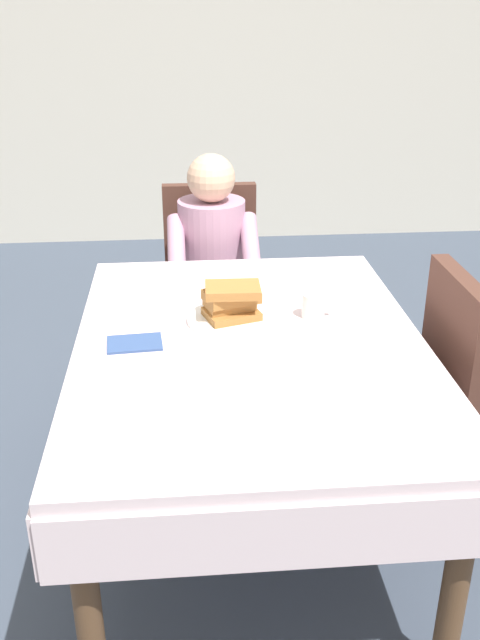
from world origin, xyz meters
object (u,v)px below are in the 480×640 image
(fork_left_of_plate, at_px, (172,325))
(cup_coffee, at_px, (314,305))
(breakfast_stack, at_px, (231,300))
(spoon_near_edge, at_px, (237,369))
(chair_right_side, at_px, (477,387))
(knife_right_of_plate, at_px, (286,321))
(diner_person, at_px, (213,255))
(chair_diner, at_px, (211,272))
(dining_table_main, at_px, (250,365))
(plate_breakfast, at_px, (229,319))

(fork_left_of_plate, bearing_deg, cup_coffee, -82.72)
(breakfast_stack, xyz_separation_m, spoon_near_edge, (-0.01, -0.35, -0.07))
(breakfast_stack, bearing_deg, cup_coffee, 1.06)
(chair_right_side, relative_size, knife_right_of_plate, 4.65)
(spoon_near_edge, bearing_deg, diner_person, 95.81)
(spoon_near_edge, bearing_deg, chair_diner, 95.74)
(dining_table_main, height_order, fork_left_of_plate, fork_left_of_plate)
(dining_table_main, xyz_separation_m, spoon_near_edge, (-0.06, -0.19, 0.09))
(plate_breakfast, distance_m, cup_coffee, 0.29)
(diner_person, xyz_separation_m, chair_right_side, (0.84, -1.01, -0.14))
(plate_breakfast, height_order, breakfast_stack, breakfast_stack)
(dining_table_main, height_order, knife_right_of_plate, knife_right_of_plate)
(diner_person, bearing_deg, chair_right_side, 129.66)
(knife_right_of_plate, height_order, spoon_near_edge, same)
(dining_table_main, relative_size, chair_right_side, 1.64)
(chair_right_side, xyz_separation_m, spoon_near_edge, (-0.83, -0.19, 0.21))
(chair_diner, xyz_separation_m, breakfast_stack, (0.02, -1.02, 0.28))
(chair_diner, bearing_deg, plate_breakfast, 90.68)
(chair_diner, bearing_deg, knife_right_of_plate, 100.99)
(breakfast_stack, height_order, spoon_near_edge, breakfast_stack)
(diner_person, xyz_separation_m, fork_left_of_plate, (-0.18, -0.88, 0.07))
(chair_diner, bearing_deg, fork_left_of_plate, 80.30)
(diner_person, relative_size, spoon_near_edge, 7.47)
(dining_table_main, distance_m, knife_right_of_plate, 0.21)
(dining_table_main, bearing_deg, fork_left_of_plate, 152.53)
(dining_table_main, distance_m, diner_person, 1.02)
(dining_table_main, xyz_separation_m, fork_left_of_plate, (-0.25, 0.13, 0.09))
(chair_diner, relative_size, fork_left_of_plate, 5.17)
(dining_table_main, xyz_separation_m, breakfast_stack, (-0.05, 0.15, 0.16))
(chair_diner, bearing_deg, cup_coffee, 106.51)
(dining_table_main, height_order, chair_right_side, chair_right_side)
(breakfast_stack, bearing_deg, dining_table_main, -72.36)
(fork_left_of_plate, xyz_separation_m, spoon_near_edge, (0.19, -0.32, 0.00))
(plate_breakfast, xyz_separation_m, spoon_near_edge, (0.00, -0.34, -0.01))
(plate_breakfast, height_order, cup_coffee, cup_coffee)
(cup_coffee, relative_size, knife_right_of_plate, 0.57)
(knife_right_of_plate, bearing_deg, breakfast_stack, 85.25)
(chair_diner, distance_m, diner_person, 0.21)
(plate_breakfast, xyz_separation_m, fork_left_of_plate, (-0.19, -0.02, -0.01))
(cup_coffee, distance_m, fork_left_of_plate, 0.48)
(breakfast_stack, bearing_deg, spoon_near_edge, -91.52)
(breakfast_stack, xyz_separation_m, knife_right_of_plate, (0.18, -0.02, -0.07))
(cup_coffee, relative_size, fork_left_of_plate, 0.63)
(diner_person, height_order, chair_right_side, diner_person)
(chair_diner, distance_m, cup_coffee, 1.09)
(diner_person, height_order, plate_breakfast, diner_person)
(breakfast_stack, height_order, fork_left_of_plate, breakfast_stack)
(chair_right_side, distance_m, knife_right_of_plate, 0.69)
(chair_diner, relative_size, knife_right_of_plate, 4.65)
(breakfast_stack, bearing_deg, knife_right_of_plate, -7.19)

